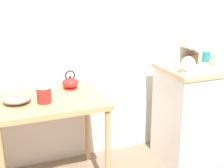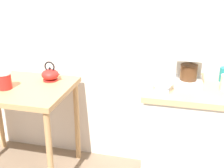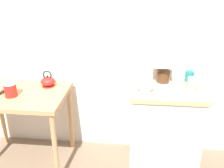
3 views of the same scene
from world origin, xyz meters
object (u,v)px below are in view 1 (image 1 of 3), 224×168
at_px(mug_small_cream, 218,60).
at_px(table_clock, 188,66).
at_px(mug_dark_teal, 206,57).
at_px(canister_enamel, 44,94).
at_px(bowl_stoneware, 17,99).
at_px(teakettle, 71,83).
at_px(coffee_maker, 190,50).

relative_size(mug_small_cream, table_clock, 0.71).
relative_size(mug_dark_teal, mug_small_cream, 0.96).
distance_m(mug_dark_teal, table_clock, 0.47).
bearing_deg(table_clock, canister_enamel, 175.13).
xyz_separation_m(canister_enamel, mug_small_cream, (1.54, 0.01, 0.12)).
height_order(bowl_stoneware, mug_small_cream, mug_small_cream).
relative_size(bowl_stoneware, table_clock, 1.49).
relative_size(teakettle, coffee_maker, 0.64).
relative_size(canister_enamel, mug_small_cream, 1.31).
xyz_separation_m(mug_dark_teal, mug_small_cream, (-0.00, -0.17, 0.00)).
height_order(canister_enamel, mug_small_cream, mug_small_cream).
bearing_deg(teakettle, bowl_stoneware, -157.24).
relative_size(canister_enamel, mug_dark_teal, 1.36).
xyz_separation_m(teakettle, table_clock, (0.90, -0.34, 0.14)).
height_order(bowl_stoneware, coffee_maker, coffee_maker).
relative_size(canister_enamel, table_clock, 0.93).
distance_m(bowl_stoneware, coffee_maker, 1.52).
distance_m(bowl_stoneware, table_clock, 1.37).
distance_m(teakettle, table_clock, 0.98).
bearing_deg(mug_dark_teal, canister_enamel, -173.50).
bearing_deg(mug_small_cream, table_clock, -164.29).
bearing_deg(coffee_maker, bowl_stoneware, -178.30).
xyz_separation_m(canister_enamel, mug_dark_teal, (1.54, 0.18, 0.12)).
xyz_separation_m(coffee_maker, table_clock, (-0.15, -0.20, -0.08)).
height_order(teakettle, mug_dark_teal, mug_dark_teal).
distance_m(bowl_stoneware, mug_dark_teal, 1.74).
distance_m(teakettle, canister_enamel, 0.35).
xyz_separation_m(bowl_stoneware, mug_dark_teal, (1.73, 0.12, 0.15)).
distance_m(teakettle, mug_dark_teal, 1.30).
bearing_deg(canister_enamel, table_clock, -4.87).
bearing_deg(bowl_stoneware, coffee_maker, 1.70).
xyz_separation_m(bowl_stoneware, coffee_maker, (1.50, 0.04, 0.24)).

